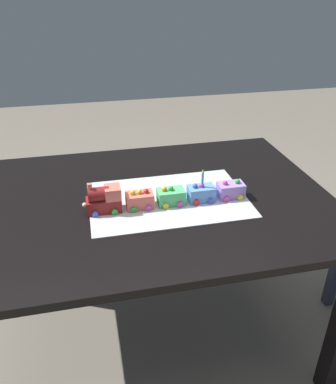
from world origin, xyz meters
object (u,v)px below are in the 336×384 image
Objects in this scene: dining_table at (151,220)px; cake_car_flatbed_lavender at (231,190)px; cake_car_tanker_mint_green at (171,197)px; birthday_candle at (203,176)px; cake_locomotive at (104,199)px; cake_car_caboose_coral at (140,200)px; cake_car_hopper_sky_blue at (201,193)px.

cake_car_flatbed_lavender is (0.30, -0.07, 0.14)m from dining_table.
cake_car_tanker_mint_green is 1.72× the size of birthday_candle.
birthday_candle is (0.37, -0.00, 0.05)m from cake_locomotive.
cake_car_caboose_coral is (0.13, -0.00, -0.02)m from cake_locomotive.
cake_car_hopper_sky_blue is at bearing -0.00° from cake_locomotive.
cake_car_tanker_mint_green is (0.07, -0.07, 0.14)m from dining_table.
birthday_candle is (0.24, 0.00, 0.07)m from cake_car_caboose_coral.
dining_table is at bearing 133.62° from cake_car_tanker_mint_green.
cake_car_caboose_coral is at bearing 180.00° from cake_car_tanker_mint_green.
cake_locomotive is 0.13m from cake_car_caboose_coral.
cake_car_caboose_coral is at bearing -0.00° from cake_locomotive.
cake_car_tanker_mint_green is (0.12, 0.00, -0.00)m from cake_car_caboose_coral.
cake_locomotive is 0.36m from cake_car_hopper_sky_blue.
cake_car_tanker_mint_green and cake_car_hopper_sky_blue have the same top height.
cake_car_caboose_coral is (-0.05, -0.07, 0.14)m from dining_table.
cake_car_flatbed_lavender is at bearing 0.00° from cake_car_tanker_mint_green.
birthday_candle is at bearing -0.00° from cake_locomotive.
cake_car_caboose_coral and cake_car_flatbed_lavender have the same top height.
cake_locomotive is 0.48m from cake_car_flatbed_lavender.
birthday_candle is at bearing 0.00° from cake_car_hopper_sky_blue.
cake_car_tanker_mint_green is 0.14m from birthday_candle.
cake_locomotive is (-0.18, -0.07, 0.16)m from dining_table.
cake_locomotive is at bearing 180.00° from cake_car_flatbed_lavender.
cake_car_flatbed_lavender is (0.35, 0.00, -0.00)m from cake_car_caboose_coral.
birthday_candle is at bearing 180.00° from cake_car_flatbed_lavender.
cake_car_hopper_sky_blue is (0.18, -0.07, 0.14)m from dining_table.
birthday_candle reaches higher than cake_car_hopper_sky_blue.
dining_table is 0.34m from cake_car_flatbed_lavender.
cake_car_flatbed_lavender is 1.72× the size of birthday_candle.
cake_locomotive is 1.40× the size of cake_car_caboose_coral.
dining_table is 24.07× the size of birthday_candle.
dining_table is 14.00× the size of cake_car_caboose_coral.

